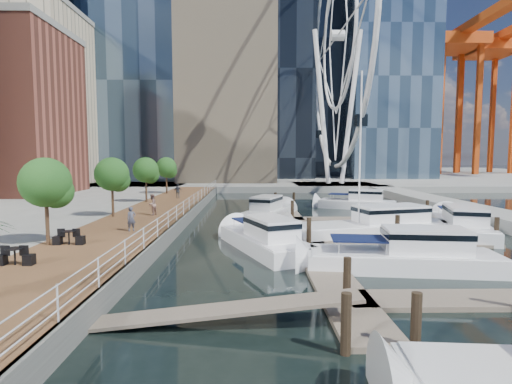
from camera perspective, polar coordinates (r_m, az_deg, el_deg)
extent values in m
plane|color=black|center=(17.82, 1.55, -13.36)|extent=(520.00, 520.00, 0.00)
cube|color=brown|center=(33.35, -15.23, -3.99)|extent=(6.00, 60.00, 1.00)
cube|color=#595954|center=(32.73, -10.13, -4.05)|extent=(0.25, 60.00, 1.00)
cube|color=gray|center=(119.01, -0.47, 2.55)|extent=(200.00, 114.00, 1.00)
cube|color=gray|center=(42.62, 28.30, -2.48)|extent=(4.00, 60.00, 1.00)
cube|color=gray|center=(70.63, 11.21, 0.77)|extent=(14.00, 12.00, 1.00)
cube|color=#6D6051|center=(27.71, 6.94, -6.51)|extent=(2.00, 32.00, 0.20)
cube|color=#6D6051|center=(18.62, 31.57, -12.98)|extent=(12.00, 2.00, 0.20)
cube|color=#6D6051|center=(27.29, 20.21, -6.96)|extent=(12.00, 2.00, 0.20)
cube|color=#6D6051|center=(36.64, 14.60, -3.81)|extent=(12.00, 2.00, 0.20)
cube|color=brown|center=(58.97, -31.06, 9.54)|extent=(12.00, 14.00, 20.00)
cube|color=#BCAD8E|center=(76.22, -29.02, 11.47)|extent=(14.00, 16.00, 28.00)
cylinder|color=white|center=(70.47, 9.37, 11.78)|extent=(0.80, 0.80, 26.00)
cylinder|color=white|center=(71.51, 13.40, 11.61)|extent=(0.80, 0.80, 26.00)
torus|color=white|center=(73.34, 11.58, 21.05)|extent=(0.70, 44.70, 44.70)
cylinder|color=#3F2B1C|center=(23.72, -27.66, -3.84)|extent=(0.20, 0.20, 2.40)
sphere|color=#265B1E|center=(23.51, -27.87, 1.22)|extent=(2.60, 2.60, 2.60)
cylinder|color=#3F2B1C|center=(32.87, -19.79, -1.25)|extent=(0.20, 0.20, 2.40)
sphere|color=#265B1E|center=(32.72, -19.90, 2.41)|extent=(2.60, 2.60, 2.60)
cylinder|color=#3F2B1C|center=(42.41, -15.41, 0.21)|extent=(0.20, 0.20, 2.40)
sphere|color=#265B1E|center=(42.29, -15.47, 3.05)|extent=(2.60, 2.60, 2.60)
cylinder|color=#3F2B1C|center=(52.12, -12.65, 1.14)|extent=(0.20, 0.20, 2.40)
sphere|color=#265B1E|center=(52.02, -12.69, 3.44)|extent=(2.60, 2.60, 2.60)
imported|color=#4A4E62|center=(26.15, -17.38, -3.69)|extent=(0.66, 0.63, 1.53)
imported|color=gray|center=(32.80, -14.63, -1.74)|extent=(0.91, 1.01, 1.70)
imported|color=#363A44|center=(45.63, -11.09, 0.12)|extent=(0.95, 0.43, 1.59)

